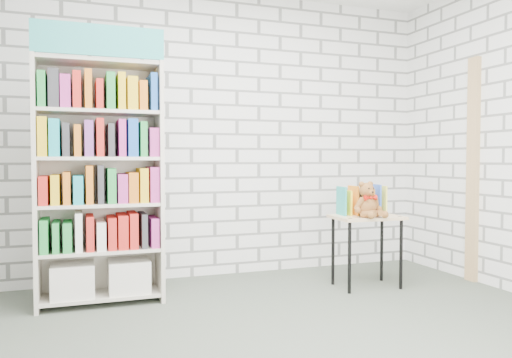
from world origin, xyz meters
name	(u,v)px	position (x,y,z in m)	size (l,w,h in m)	color
ground	(298,345)	(0.00, 0.00, 0.00)	(4.50, 4.50, 0.00)	#444C40
room_shell	(299,54)	(0.00, 0.00, 1.78)	(4.52, 4.02, 2.81)	silver
bookshelf	(100,180)	(-1.11, 1.36, 0.99)	(0.96, 0.37, 2.16)	beige
display_table	(367,226)	(1.17, 1.09, 0.55)	(0.62, 0.44, 0.64)	#D9B082
table_books	(362,201)	(1.17, 1.19, 0.77)	(0.43, 0.20, 0.25)	teal
teddy_bear	(368,203)	(1.12, 1.00, 0.77)	(0.29, 0.27, 0.31)	brown
door_trim	(473,170)	(2.23, 0.95, 1.05)	(0.05, 0.12, 2.10)	tan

